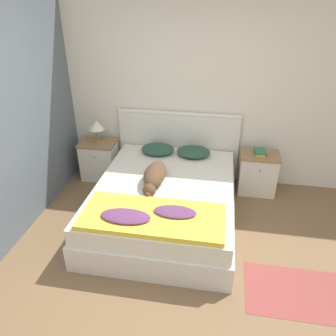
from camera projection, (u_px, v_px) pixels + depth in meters
name	position (u px, v px, depth m)	size (l,w,h in m)	color
ground_plane	(159.00, 280.00, 3.23)	(16.00, 16.00, 0.00)	brown
wall_back	(188.00, 93.00, 4.46)	(9.00, 0.06, 2.55)	silver
wall_side_left	(30.00, 112.00, 3.79)	(0.06, 3.10, 2.55)	slate
bed	(165.00, 202.00, 3.98)	(1.65, 2.09, 0.50)	silver
headboard	(178.00, 144.00, 4.77)	(1.73, 0.06, 1.03)	silver
nightstand_left	(100.00, 160.00, 4.87)	(0.52, 0.40, 0.58)	silver
nightstand_right	(257.00, 173.00, 4.53)	(0.52, 0.40, 0.58)	silver
pillow_left	(158.00, 149.00, 4.57)	(0.46, 0.37, 0.11)	#284C3D
pillow_right	(193.00, 152.00, 4.50)	(0.46, 0.37, 0.11)	#284C3D
quilt	(152.00, 216.00, 3.25)	(1.43, 0.63, 0.09)	yellow
dog	(155.00, 176.00, 3.84)	(0.25, 0.77, 0.21)	brown
book_stack	(260.00, 152.00, 4.39)	(0.16, 0.23, 0.06)	gold
table_lamp	(96.00, 126.00, 4.64)	(0.23, 0.23, 0.32)	#9E7A4C
rug	(298.00, 293.00, 3.09)	(0.99, 0.64, 0.00)	#93423D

